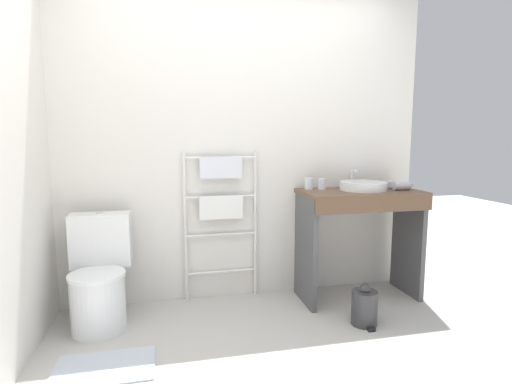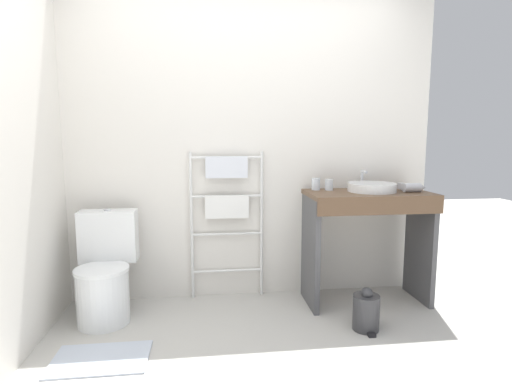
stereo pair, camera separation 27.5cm
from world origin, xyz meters
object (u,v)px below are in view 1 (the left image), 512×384
(cup_near_wall, at_px, (309,183))
(hair_dryer, at_px, (401,185))
(cup_near_edge, at_px, (322,184))
(sink_basin, at_px, (363,186))
(trash_bin, at_px, (364,307))
(towel_radiator, at_px, (221,200))
(toilet, at_px, (99,280))

(cup_near_wall, distance_m, hair_dryer, 0.74)
(cup_near_edge, bearing_deg, sink_basin, -20.10)
(sink_basin, height_order, hair_dryer, hair_dryer)
(cup_near_wall, relative_size, trash_bin, 0.32)
(towel_radiator, distance_m, sink_basin, 1.15)
(cup_near_wall, height_order, trash_bin, cup_near_wall)
(cup_near_wall, xyz_separation_m, trash_bin, (0.20, -0.62, -0.81))
(toilet, height_order, hair_dryer, hair_dryer)
(towel_radiator, xyz_separation_m, hair_dryer, (1.43, -0.27, 0.11))
(sink_basin, bearing_deg, toilet, -177.96)
(cup_near_wall, relative_size, cup_near_edge, 1.06)
(hair_dryer, distance_m, trash_bin, 1.04)
(hair_dryer, height_order, trash_bin, hair_dryer)
(cup_near_edge, height_order, hair_dryer, cup_near_edge)
(sink_basin, relative_size, trash_bin, 1.24)
(sink_basin, bearing_deg, cup_near_wall, 160.54)
(hair_dryer, bearing_deg, trash_bin, -140.55)
(towel_radiator, relative_size, hair_dryer, 6.67)
(towel_radiator, bearing_deg, trash_bin, -37.13)
(sink_basin, distance_m, cup_near_wall, 0.43)
(toilet, height_order, towel_radiator, towel_radiator)
(toilet, xyz_separation_m, trash_bin, (1.81, -0.41, -0.20))
(cup_near_edge, height_order, trash_bin, cup_near_edge)
(cup_near_edge, relative_size, hair_dryer, 0.50)
(cup_near_edge, relative_size, trash_bin, 0.30)
(hair_dryer, bearing_deg, cup_near_edge, 164.68)
(towel_radiator, height_order, trash_bin, towel_radiator)
(towel_radiator, height_order, hair_dryer, towel_radiator)
(toilet, xyz_separation_m, towel_radiator, (0.90, 0.28, 0.48))
(toilet, bearing_deg, towel_radiator, 17.55)
(towel_radiator, distance_m, hair_dryer, 1.46)
(toilet, relative_size, sink_basin, 2.09)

